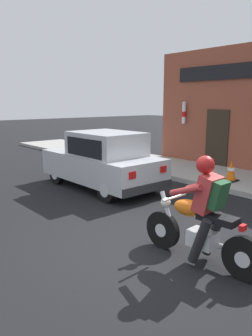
{
  "coord_description": "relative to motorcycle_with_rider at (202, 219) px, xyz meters",
  "views": [
    {
      "loc": [
        -3.5,
        -3.59,
        2.35
      ],
      "look_at": [
        1.05,
        1.66,
        0.95
      ],
      "focal_mm": 35.0,
      "sensor_mm": 36.0,
      "label": 1
    }
  ],
  "objects": [
    {
      "name": "ground_plane",
      "position": [
        -0.29,
        0.9,
        -0.68
      ],
      "size": [
        80.0,
        80.0,
        0.0
      ],
      "primitive_type": "plane",
      "color": "black"
    },
    {
      "name": "traffic_cone",
      "position": [
        4.43,
        2.22,
        -0.25
      ],
      "size": [
        0.36,
        0.36,
        0.6
      ],
      "color": "black",
      "rests_on": "sidewalk_curb"
    },
    {
      "name": "car_hatchback",
      "position": [
        1.53,
        4.43,
        0.09
      ],
      "size": [
        1.65,
        3.78,
        1.57
      ],
      "color": "black",
      "rests_on": "ground"
    },
    {
      "name": "sidewalk_curb",
      "position": [
        4.94,
        3.9,
        -0.61
      ],
      "size": [
        2.6,
        22.0,
        0.14
      ],
      "primitive_type": "cube",
      "color": "#9E9B93",
      "rests_on": "ground"
    },
    {
      "name": "motorcycle_with_rider",
      "position": [
        0.0,
        0.0,
        0.0
      ],
      "size": [
        0.57,
        2.02,
        1.62
      ],
      "color": "black",
      "rests_on": "ground"
    }
  ]
}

